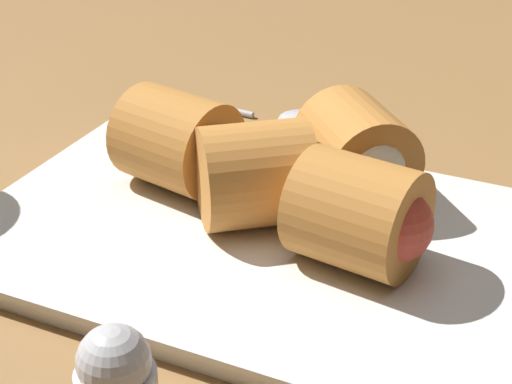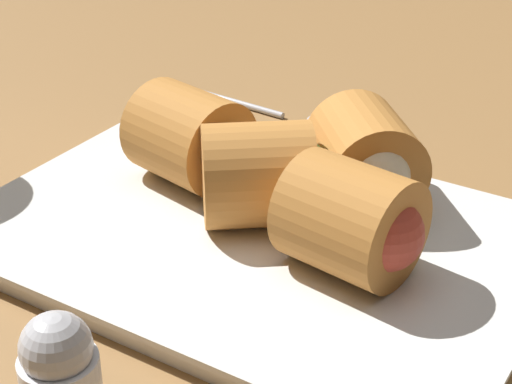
# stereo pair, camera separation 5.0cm
# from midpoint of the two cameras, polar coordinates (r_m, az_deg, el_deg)

# --- Properties ---
(table_surface) EXTENTS (1.80, 1.40, 0.02)m
(table_surface) POSITION_cam_midpoint_polar(r_m,az_deg,el_deg) (0.50, -1.88, -4.72)
(table_surface) COLOR olive
(table_surface) RESTS_ON ground
(serving_plate) EXTENTS (0.32, 0.22, 0.01)m
(serving_plate) POSITION_cam_midpoint_polar(r_m,az_deg,el_deg) (0.48, -2.96, -3.30)
(serving_plate) COLOR silver
(serving_plate) RESTS_ON table_surface
(roll_front_left) EXTENTS (0.08, 0.07, 0.06)m
(roll_front_left) POSITION_cam_midpoint_polar(r_m,az_deg,el_deg) (0.51, -7.70, 3.22)
(roll_front_left) COLOR #B77533
(roll_front_left) RESTS_ON serving_plate
(roll_front_right) EXTENTS (0.08, 0.08, 0.06)m
(roll_front_right) POSITION_cam_midpoint_polar(r_m,az_deg,el_deg) (0.50, 4.05, 2.50)
(roll_front_right) COLOR #B77533
(roll_front_right) RESTS_ON serving_plate
(roll_back_left) EXTENTS (0.08, 0.08, 0.06)m
(roll_back_left) POSITION_cam_midpoint_polar(r_m,az_deg,el_deg) (0.48, -2.43, 1.23)
(roll_back_left) COLOR #B77533
(roll_back_left) RESTS_ON serving_plate
(roll_back_right) EXTENTS (0.07, 0.07, 0.06)m
(roll_back_right) POSITION_cam_midpoint_polar(r_m,az_deg,el_deg) (0.43, 4.06, -1.69)
(roll_back_right) COLOR #B77533
(roll_back_right) RESTS_ON serving_plate
(spoon) EXTENTS (0.15, 0.03, 0.01)m
(spoon) POSITION_cam_midpoint_polar(r_m,az_deg,el_deg) (0.64, -0.11, 4.86)
(spoon) COLOR #B2B2B7
(spoon) RESTS_ON table_surface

